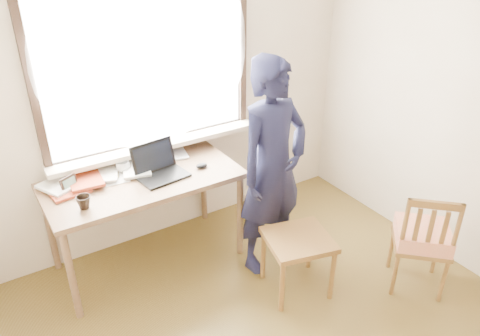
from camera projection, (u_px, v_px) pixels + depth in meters
room_shell at (311, 132)px, 2.44m from camera, size 3.52×4.02×2.61m
desk at (143, 187)px, 3.72m from camera, size 1.52×0.76×0.82m
laptop at (159, 168)px, 3.70m from camera, size 0.41×0.34×0.25m
mug_white at (123, 167)px, 3.75m from camera, size 0.16×0.16×0.09m
mug_dark at (84, 202)px, 3.27m from camera, size 0.11×0.11×0.10m
mouse at (202, 166)px, 3.83m from camera, size 0.10×0.07×0.04m
desk_clutter at (103, 178)px, 3.63m from camera, size 0.84×0.51×0.04m
book_a at (82, 181)px, 3.62m from camera, size 0.20×0.26×0.02m
book_b at (168, 156)px, 4.01m from camera, size 0.21×0.25×0.02m
picture_frame at (69, 185)px, 3.48m from camera, size 0.13×0.08×0.11m
work_chair at (298, 246)px, 3.57m from camera, size 0.58×0.56×0.49m
side_chair at (422, 237)px, 3.58m from camera, size 0.57×0.57×0.89m
person at (272, 169)px, 3.65m from camera, size 0.71×0.52×1.79m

